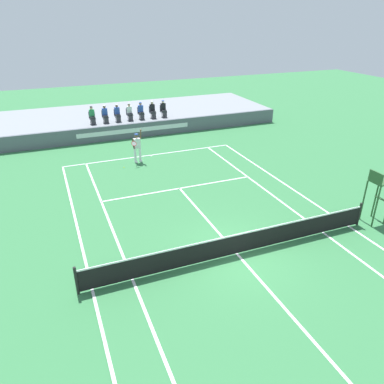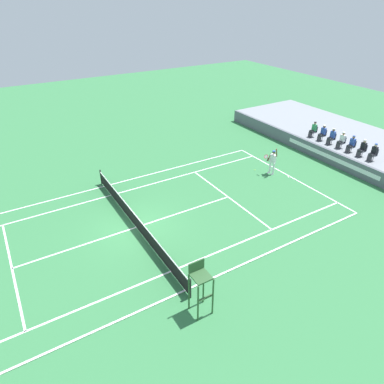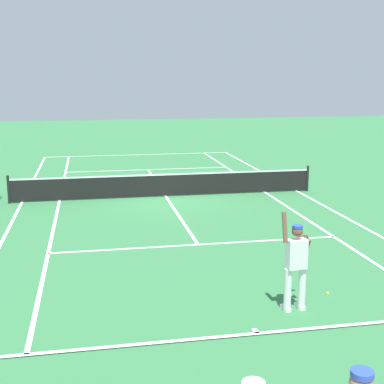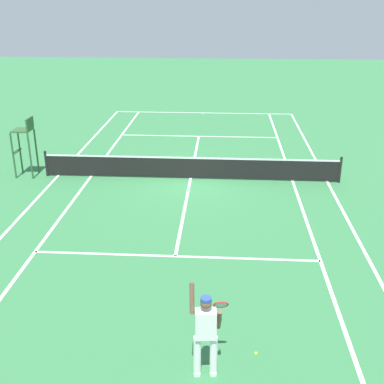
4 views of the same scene
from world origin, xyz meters
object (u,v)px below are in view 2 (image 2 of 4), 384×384
object	(u,v)px
spectator_seated_3	(341,141)
tennis_ball	(255,170)
spectator_seated_0	(313,130)
tennis_player	(272,161)
spectator_seated_2	(332,137)
spectator_seated_5	(362,148)
spectator_seated_6	(373,153)
spectator_seated_4	(351,144)
spectator_seated_1	(322,133)
umpire_chair	(200,282)

from	to	relation	value
spectator_seated_3	tennis_ball	distance (m)	7.11
spectator_seated_0	tennis_player	xyz separation A→B (m)	(1.75, -5.97, -0.70)
spectator_seated_0	spectator_seated_2	xyz separation A→B (m)	(1.84, 0.00, 0.00)
spectator_seated_5	spectator_seated_6	xyz separation A→B (m)	(0.87, 0.00, 0.00)
spectator_seated_2	tennis_player	distance (m)	6.01
spectator_seated_5	tennis_ball	distance (m)	7.81
spectator_seated_4	tennis_player	xyz separation A→B (m)	(-1.88, -5.97, -0.70)
spectator_seated_1	spectator_seated_6	world-z (taller)	same
spectator_seated_2	spectator_seated_4	xyz separation A→B (m)	(1.79, 0.00, 0.00)
spectator_seated_0	spectator_seated_5	xyz separation A→B (m)	(4.54, 0.00, 0.00)
spectator_seated_3	tennis_ball	size ratio (longest dim) A/B	18.60
spectator_seated_2	tennis_player	xyz separation A→B (m)	(-0.09, -5.97, -0.70)
spectator_seated_4	umpire_chair	xyz separation A→B (m)	(5.88, -17.00, -0.14)
spectator_seated_5	tennis_ball	world-z (taller)	spectator_seated_5
spectator_seated_3	spectator_seated_5	world-z (taller)	same
spectator_seated_1	spectator_seated_6	bearing A→B (deg)	0.00
spectator_seated_0	spectator_seated_4	xyz separation A→B (m)	(3.63, 0.00, 0.00)
spectator_seated_0	tennis_ball	xyz separation A→B (m)	(0.72, -6.61, -1.66)
spectator_seated_2	spectator_seated_5	world-z (taller)	same
spectator_seated_0	umpire_chair	xyz separation A→B (m)	(9.51, -17.00, -0.14)
spectator_seated_6	tennis_player	world-z (taller)	spectator_seated_6
spectator_seated_4	tennis_player	bearing A→B (deg)	-107.47
spectator_seated_1	tennis_ball	world-z (taller)	spectator_seated_1
spectator_seated_0	tennis_ball	size ratio (longest dim) A/B	18.60
spectator_seated_0	tennis_ball	distance (m)	6.85
spectator_seated_3	tennis_player	xyz separation A→B (m)	(-1.00, -5.97, -0.70)
tennis_player	spectator_seated_0	bearing A→B (deg)	106.33
spectator_seated_1	spectator_seated_2	bearing A→B (deg)	0.00
spectator_seated_1	tennis_ball	xyz separation A→B (m)	(-0.22, -6.61, -1.66)
spectator_seated_1	spectator_seated_3	world-z (taller)	same
spectator_seated_4	spectator_seated_6	bearing A→B (deg)	0.00
spectator_seated_0	spectator_seated_6	size ratio (longest dim) A/B	1.00
spectator_seated_2	tennis_player	world-z (taller)	spectator_seated_2
tennis_ball	spectator_seated_6	bearing A→B (deg)	54.60
spectator_seated_5	spectator_seated_2	bearing A→B (deg)	180.00
spectator_seated_6	umpire_chair	world-z (taller)	umpire_chair
spectator_seated_5	spectator_seated_6	bearing A→B (deg)	0.00
spectator_seated_2	spectator_seated_6	xyz separation A→B (m)	(3.57, 0.00, 0.00)
spectator_seated_1	spectator_seated_4	xyz separation A→B (m)	(2.69, 0.00, 0.00)
spectator_seated_2	umpire_chair	bearing A→B (deg)	-65.72
spectator_seated_1	spectator_seated_4	size ratio (longest dim) A/B	1.00
spectator_seated_0	spectator_seated_3	distance (m)	2.75
tennis_player	tennis_ball	distance (m)	1.55
spectator_seated_3	spectator_seated_5	bearing A→B (deg)	0.00
tennis_player	spectator_seated_2	bearing A→B (deg)	89.14
spectator_seated_6	spectator_seated_5	bearing A→B (deg)	180.00
spectator_seated_3	spectator_seated_6	size ratio (longest dim) A/B	1.00
spectator_seated_2	tennis_player	bearing A→B (deg)	-90.86
spectator_seated_3	spectator_seated_6	bearing A→B (deg)	0.00
spectator_seated_2	tennis_ball	xyz separation A→B (m)	(-1.12, -6.61, -1.66)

